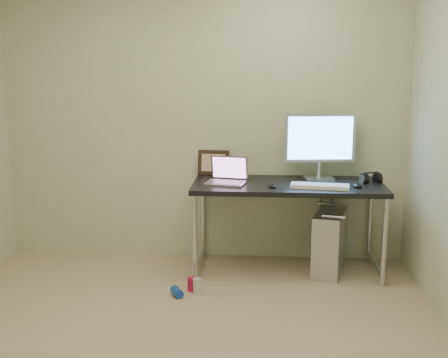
% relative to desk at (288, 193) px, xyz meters
% --- Properties ---
extents(floor, '(3.50, 3.50, 0.00)m').
position_rel_desk_xyz_m(floor, '(-0.73, -1.41, -0.67)').
color(floor, tan).
rests_on(floor, ground).
extents(wall_back, '(3.50, 0.02, 2.50)m').
position_rel_desk_xyz_m(wall_back, '(-0.73, 0.34, 0.58)').
color(wall_back, beige).
rests_on(wall_back, ground).
extents(desk, '(1.55, 0.68, 0.75)m').
position_rel_desk_xyz_m(desk, '(0.00, 0.00, 0.00)').
color(desk, black).
rests_on(desk, ground).
extents(tower_computer, '(0.34, 0.53, 0.55)m').
position_rel_desk_xyz_m(tower_computer, '(0.35, -0.01, -0.41)').
color(tower_computer, silver).
rests_on(tower_computer, ground).
extents(cable_a, '(0.01, 0.16, 0.69)m').
position_rel_desk_xyz_m(cable_a, '(0.30, 0.29, -0.27)').
color(cable_a, black).
rests_on(cable_a, ground).
extents(cable_b, '(0.02, 0.11, 0.71)m').
position_rel_desk_xyz_m(cable_b, '(0.39, 0.27, -0.29)').
color(cable_b, black).
rests_on(cable_b, ground).
extents(can_red, '(0.06, 0.06, 0.11)m').
position_rel_desk_xyz_m(can_red, '(-0.74, -0.49, -0.62)').
color(can_red, '#D51945').
rests_on(can_red, ground).
extents(can_white, '(0.08, 0.08, 0.12)m').
position_rel_desk_xyz_m(can_white, '(-0.69, -0.55, -0.61)').
color(can_white, silver).
rests_on(can_white, ground).
extents(can_blue, '(0.12, 0.14, 0.07)m').
position_rel_desk_xyz_m(can_blue, '(-0.84, -0.60, -0.64)').
color(can_blue, '#1442AE').
rests_on(can_blue, ground).
extents(laptop, '(0.35, 0.31, 0.21)m').
position_rel_desk_xyz_m(laptop, '(-0.50, -0.03, 0.13)').
color(laptop, silver).
rests_on(laptop, desk).
extents(monitor, '(0.59, 0.20, 0.55)m').
position_rel_desk_xyz_m(monitor, '(0.27, 0.19, 0.41)').
color(monitor, silver).
rests_on(monitor, desk).
extents(keyboard, '(0.47, 0.21, 0.03)m').
position_rel_desk_xyz_m(keyboard, '(0.24, -0.15, 0.09)').
color(keyboard, white).
rests_on(keyboard, desk).
extents(mouse_right, '(0.10, 0.13, 0.04)m').
position_rel_desk_xyz_m(mouse_right, '(0.54, -0.11, 0.10)').
color(mouse_right, black).
rests_on(mouse_right, desk).
extents(mouse_left, '(0.09, 0.11, 0.03)m').
position_rel_desk_xyz_m(mouse_left, '(-0.13, -0.17, 0.10)').
color(mouse_left, black).
rests_on(mouse_left, desk).
extents(headphones, '(0.19, 0.11, 0.11)m').
position_rel_desk_xyz_m(headphones, '(0.68, 0.07, 0.11)').
color(headphones, black).
rests_on(headphones, desk).
extents(picture_frame, '(0.28, 0.10, 0.22)m').
position_rel_desk_xyz_m(picture_frame, '(-0.64, 0.31, 0.19)').
color(picture_frame, black).
rests_on(picture_frame, desk).
extents(webcam, '(0.04, 0.04, 0.12)m').
position_rel_desk_xyz_m(webcam, '(-0.39, 0.24, 0.17)').
color(webcam, silver).
rests_on(webcam, desk).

